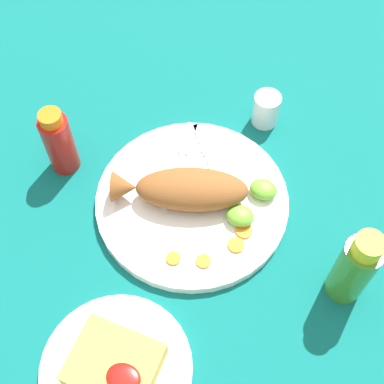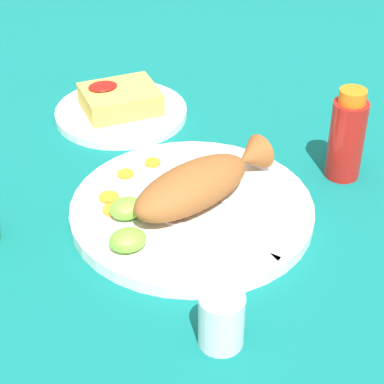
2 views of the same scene
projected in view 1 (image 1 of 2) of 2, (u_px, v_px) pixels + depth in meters
The scene contains 16 objects.
ground_plane at pixel (192, 204), 0.90m from camera, with size 4.00×4.00×0.00m, color #0C605B.
main_plate at pixel (192, 201), 0.90m from camera, with size 0.32×0.32×0.02m, color white.
fried_fish at pixel (184, 189), 0.86m from camera, with size 0.23×0.14×0.06m.
fork_near at pixel (181, 158), 0.93m from camera, with size 0.04×0.19×0.00m.
fork_far at pixel (209, 159), 0.93m from camera, with size 0.12×0.16×0.00m.
carrot_slice_near at pixel (173, 258), 0.83m from camera, with size 0.02×0.02×0.00m, color orange.
carrot_slice_mid at pixel (203, 261), 0.83m from camera, with size 0.02×0.02×0.00m, color orange.
carrot_slice_far at pixel (236, 245), 0.84m from camera, with size 0.03×0.03×0.00m, color orange.
carrot_slice_extra at pixel (244, 231), 0.85m from camera, with size 0.03×0.03×0.00m, color orange.
lime_wedge_main at pixel (240, 216), 0.86m from camera, with size 0.05×0.04×0.03m, color #6BB233.
lime_wedge_side at pixel (263, 189), 0.88m from camera, with size 0.05×0.04×0.03m, color #6BB233.
hot_sauce_bottle_red at pixel (59, 142), 0.89m from camera, with size 0.05×0.05×0.14m.
hot_sauce_bottle_green at pixel (354, 268), 0.76m from camera, with size 0.05×0.05×0.16m.
salt_cup at pixel (266, 111), 0.97m from camera, with size 0.05×0.05×0.06m.
side_plate_fries at pixel (117, 369), 0.75m from camera, with size 0.22×0.22×0.01m, color white.
fries_pile at pixel (115, 365), 0.73m from camera, with size 0.12×0.10×0.04m.
Camera 1 is at (0.17, -0.42, 0.78)m, focal length 50.00 mm.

